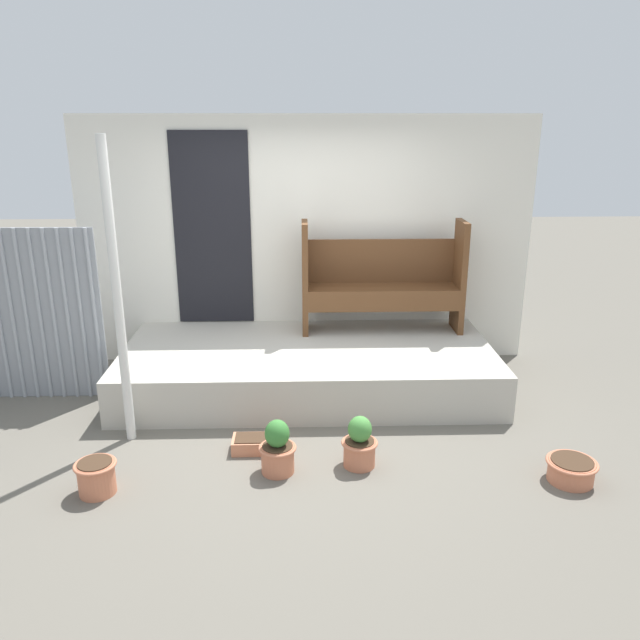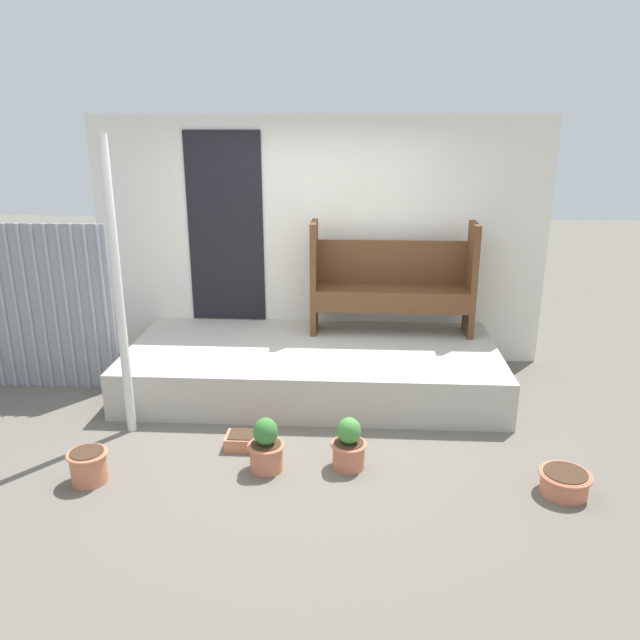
# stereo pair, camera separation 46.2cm
# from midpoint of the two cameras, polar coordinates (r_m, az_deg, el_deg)

# --- Properties ---
(ground_plane) EXTENTS (24.00, 24.00, 0.00)m
(ground_plane) POSITION_cam_midpoint_polar(r_m,az_deg,el_deg) (5.48, 0.26, -9.76)
(ground_plane) COLOR #666056
(porch_slab) EXTENTS (3.57, 1.67, 0.43)m
(porch_slab) POSITION_cam_midpoint_polar(r_m,az_deg,el_deg) (6.14, 1.52, -4.38)
(porch_slab) COLOR #B7B2A5
(porch_slab) RESTS_ON ground_plane
(house_wall) EXTENTS (4.77, 0.08, 2.60)m
(house_wall) POSITION_cam_midpoint_polar(r_m,az_deg,el_deg) (6.66, 1.50, 7.18)
(house_wall) COLOR white
(house_wall) RESTS_ON ground_plane
(support_post) EXTENTS (0.08, 0.08, 2.45)m
(support_post) POSITION_cam_midpoint_polar(r_m,az_deg,el_deg) (5.17, -15.57, 2.42)
(support_post) COLOR silver
(support_post) RESTS_ON ground_plane
(bench) EXTENTS (1.65, 0.40, 1.14)m
(bench) POSITION_cam_midpoint_polar(r_m,az_deg,el_deg) (6.42, 8.65, 3.73)
(bench) COLOR brown
(bench) RESTS_ON porch_slab
(flower_pot_left) EXTENTS (0.30, 0.30, 0.25)m
(flower_pot_left) POSITION_cam_midpoint_polar(r_m,az_deg,el_deg) (4.89, -17.87, -12.57)
(flower_pot_left) COLOR #C67251
(flower_pot_left) RESTS_ON ground_plane
(flower_pot_middle) EXTENTS (0.29, 0.29, 0.43)m
(flower_pot_middle) POSITION_cam_midpoint_polar(r_m,az_deg,el_deg) (4.79, -2.16, -11.64)
(flower_pot_middle) COLOR #C67251
(flower_pot_middle) RESTS_ON ground_plane
(flower_pot_right) EXTENTS (0.28, 0.28, 0.41)m
(flower_pot_right) POSITION_cam_midpoint_polar(r_m,az_deg,el_deg) (4.84, 5.44, -11.46)
(flower_pot_right) COLOR #C67251
(flower_pot_right) RESTS_ON ground_plane
(flower_pot_far_right) EXTENTS (0.37, 0.37, 0.17)m
(flower_pot_far_right) POSITION_cam_midpoint_polar(r_m,az_deg,el_deg) (4.97, 24.04, -13.40)
(flower_pot_far_right) COLOR #C67251
(flower_pot_far_right) RESTS_ON ground_plane
(planter_box_rect) EXTENTS (0.41, 0.22, 0.12)m
(planter_box_rect) POSITION_cam_midpoint_polar(r_m,az_deg,el_deg) (5.15, -3.72, -11.02)
(planter_box_rect) COLOR tan
(planter_box_rect) RESTS_ON ground_plane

